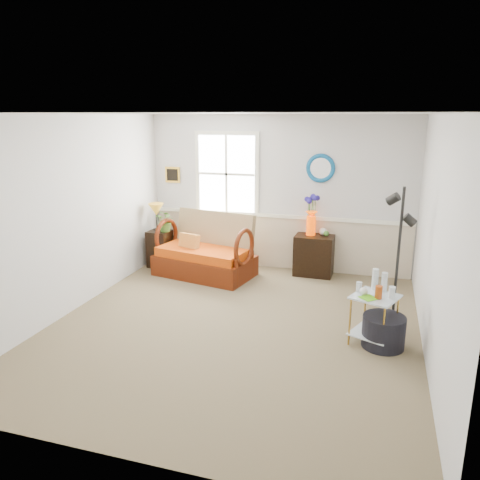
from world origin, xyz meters
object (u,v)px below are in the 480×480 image
(loveseat, at_px, (204,245))
(cabinet, at_px, (314,255))
(side_table, at_px, (373,320))
(floor_lamp, at_px, (398,260))
(lamp_stand, at_px, (160,249))
(ottoman, at_px, (383,331))

(loveseat, relative_size, cabinet, 2.33)
(side_table, distance_m, floor_lamp, 0.83)
(cabinet, bearing_deg, floor_lamp, -52.87)
(loveseat, height_order, cabinet, loveseat)
(lamp_stand, relative_size, side_table, 1.07)
(loveseat, distance_m, floor_lamp, 3.21)
(floor_lamp, xyz_separation_m, ottoman, (-0.11, -0.57, -0.70))
(loveseat, bearing_deg, side_table, -20.65)
(ottoman, bearing_deg, loveseat, 148.59)
(cabinet, distance_m, ottoman, 2.54)
(lamp_stand, height_order, cabinet, cabinet)
(ottoman, bearing_deg, floor_lamp, 78.98)
(lamp_stand, height_order, ottoman, lamp_stand)
(side_table, xyz_separation_m, ottoman, (0.12, -0.03, -0.11))
(floor_lamp, distance_m, ottoman, 0.91)
(ottoman, bearing_deg, side_table, 164.59)
(cabinet, bearing_deg, ottoman, -62.46)
(loveseat, relative_size, side_table, 2.63)
(lamp_stand, distance_m, cabinet, 2.67)
(loveseat, relative_size, lamp_stand, 2.45)
(lamp_stand, bearing_deg, ottoman, -27.52)
(cabinet, relative_size, floor_lamp, 0.38)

